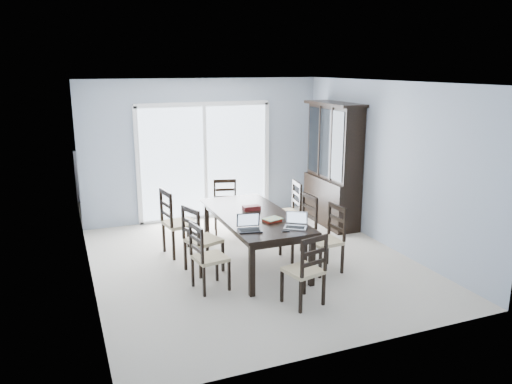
# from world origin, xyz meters

# --- Properties ---
(floor) EXTENTS (5.00, 5.00, 0.00)m
(floor) POSITION_xyz_m (0.00, 0.00, 0.00)
(floor) COLOR beige
(floor) RESTS_ON ground
(ceiling) EXTENTS (5.00, 5.00, 0.00)m
(ceiling) POSITION_xyz_m (0.00, 0.00, 2.60)
(ceiling) COLOR white
(ceiling) RESTS_ON back_wall
(back_wall) EXTENTS (4.50, 0.02, 2.60)m
(back_wall) POSITION_xyz_m (0.00, 2.50, 1.30)
(back_wall) COLOR #939FAF
(back_wall) RESTS_ON floor
(wall_left) EXTENTS (0.02, 5.00, 2.60)m
(wall_left) POSITION_xyz_m (-2.25, 0.00, 1.30)
(wall_left) COLOR #939FAF
(wall_left) RESTS_ON floor
(wall_right) EXTENTS (0.02, 5.00, 2.60)m
(wall_right) POSITION_xyz_m (2.25, 0.00, 1.30)
(wall_right) COLOR #939FAF
(wall_right) RESTS_ON floor
(balcony) EXTENTS (4.50, 2.00, 0.10)m
(balcony) POSITION_xyz_m (0.00, 3.50, -0.05)
(balcony) COLOR gray
(balcony) RESTS_ON ground
(railing) EXTENTS (4.50, 0.06, 1.10)m
(railing) POSITION_xyz_m (0.00, 4.50, 0.55)
(railing) COLOR #99999E
(railing) RESTS_ON balcony
(dining_table) EXTENTS (1.00, 2.20, 0.75)m
(dining_table) POSITION_xyz_m (0.00, 0.00, 0.67)
(dining_table) COLOR black
(dining_table) RESTS_ON floor
(china_hutch) EXTENTS (0.50, 1.38, 2.20)m
(china_hutch) POSITION_xyz_m (2.02, 1.25, 1.07)
(china_hutch) COLOR black
(china_hutch) RESTS_ON floor
(sliding_door) EXTENTS (2.52, 0.05, 2.18)m
(sliding_door) POSITION_xyz_m (0.00, 2.48, 1.09)
(sliding_door) COLOR silver
(sliding_door) RESTS_ON floor
(chair_left_near) EXTENTS (0.46, 0.45, 1.04)m
(chair_left_near) POSITION_xyz_m (-0.92, -0.61, 0.55)
(chair_left_near) COLOR black
(chair_left_near) RESTS_ON floor
(chair_left_mid) EXTENTS (0.54, 0.53, 1.11)m
(chair_left_mid) POSITION_xyz_m (-0.84, -0.03, 0.59)
(chair_left_mid) COLOR black
(chair_left_mid) RESTS_ON floor
(chair_left_far) EXTENTS (0.53, 0.51, 1.19)m
(chair_left_far) POSITION_xyz_m (-1.00, 0.76, 0.63)
(chair_left_far) COLOR black
(chair_left_far) RESTS_ON floor
(chair_right_near) EXTENTS (0.45, 0.44, 1.08)m
(chair_right_near) POSITION_xyz_m (0.90, -0.63, 0.57)
(chair_right_near) COLOR black
(chair_right_near) RESTS_ON floor
(chair_right_mid) EXTENTS (0.45, 0.44, 1.10)m
(chair_right_mid) POSITION_xyz_m (0.78, -0.03, 0.58)
(chair_right_mid) COLOR black
(chair_right_mid) RESTS_ON floor
(chair_right_far) EXTENTS (0.50, 0.49, 1.14)m
(chair_right_far) POSITION_xyz_m (0.93, 0.72, 0.60)
(chair_right_far) COLOR black
(chair_right_far) RESTS_ON floor
(chair_end_near) EXTENTS (0.48, 0.48, 1.05)m
(chair_end_near) POSITION_xyz_m (0.10, -1.50, 0.56)
(chair_end_near) COLOR black
(chair_end_near) RESTS_ON floor
(chair_end_far) EXTENTS (0.49, 0.50, 1.05)m
(chair_end_far) POSITION_xyz_m (0.08, 1.54, 0.56)
(chair_end_far) COLOR black
(chair_end_far) RESTS_ON floor
(laptop_dark) EXTENTS (0.34, 0.27, 0.21)m
(laptop_dark) POSITION_xyz_m (-0.32, -0.68, 0.80)
(laptop_dark) COLOR black
(laptop_dark) RESTS_ON dining_table
(laptop_silver) EXTENTS (0.36, 0.33, 0.20)m
(laptop_silver) POSITION_xyz_m (0.27, -0.80, 0.80)
(laptop_silver) COLOR silver
(laptop_silver) RESTS_ON dining_table
(book_stack) EXTENTS (0.29, 0.25, 0.04)m
(book_stack) POSITION_xyz_m (0.11, -0.41, 0.77)
(book_stack) COLOR maroon
(book_stack) RESTS_ON dining_table
(cell_phone) EXTENTS (0.11, 0.07, 0.01)m
(cell_phone) POSITION_xyz_m (0.09, -0.87, 0.76)
(cell_phone) COLOR black
(cell_phone) RESTS_ON dining_table
(game_box) EXTENTS (0.26, 0.14, 0.06)m
(game_box) POSITION_xyz_m (0.05, 0.21, 0.78)
(game_box) COLOR #511016
(game_box) RESTS_ON dining_table
(hot_tub) EXTENTS (1.88, 1.69, 0.95)m
(hot_tub) POSITION_xyz_m (-0.80, 3.51, 0.48)
(hot_tub) COLOR maroon
(hot_tub) RESTS_ON balcony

